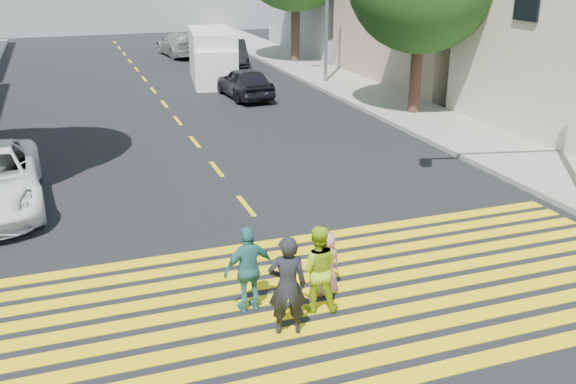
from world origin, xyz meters
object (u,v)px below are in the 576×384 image
pedestrian_woman (317,269)px  dark_car_near (245,83)px  pedestrian_man (287,285)px  pedestrian_child (326,263)px  pedestrian_extra (249,269)px  dark_car_parked (232,53)px  traffic_signal (561,24)px  silver_car (180,44)px  white_van (213,58)px

pedestrian_woman → dark_car_near: (3.61, 17.03, -0.11)m
pedestrian_man → pedestrian_woman: bearing=-130.4°
pedestrian_man → pedestrian_child: 1.45m
pedestrian_man → pedestrian_extra: bearing=-53.3°
dark_car_near → dark_car_parked: bearing=-104.9°
dark_car_parked → traffic_signal: (1.66, -22.53, 3.53)m
pedestrian_woman → dark_car_parked: pedestrian_woman is taller
pedestrian_woman → dark_car_parked: 26.00m
traffic_signal → pedestrian_man: bearing=-143.2°
silver_car → traffic_signal: size_ratio=0.74×
pedestrian_man → traffic_signal: 9.06m
dark_car_near → traffic_signal: bearing=99.9°
silver_car → dark_car_parked: 4.98m
traffic_signal → white_van: bearing=114.5°
pedestrian_woman → pedestrian_extra: size_ratio=1.01×
pedestrian_woman → traffic_signal: (6.97, 2.93, 3.45)m
pedestrian_extra → silver_car: pedestrian_extra is taller
pedestrian_woman → silver_car: size_ratio=0.32×
pedestrian_extra → dark_car_near: (4.68, 16.66, -0.10)m
pedestrian_woman → dark_car_parked: bearing=-83.7°
pedestrian_extra → traffic_signal: 9.12m
pedestrian_woman → pedestrian_child: 0.61m
pedestrian_man → silver_car: bearing=-83.4°
pedestrian_woman → dark_car_near: size_ratio=0.40×
pedestrian_woman → white_van: white_van is taller
dark_car_parked → white_van: 4.93m
pedestrian_woman → pedestrian_extra: (-1.07, 0.37, -0.01)m
dark_car_parked → silver_car: bearing=123.4°
pedestrian_child → pedestrian_extra: pedestrian_extra is taller
pedestrian_child → dark_car_parked: bearing=-112.9°
pedestrian_extra → pedestrian_woman: bearing=153.5°
pedestrian_child → silver_car: silver_car is taller
pedestrian_man → white_van: white_van is taller
pedestrian_man → pedestrian_extra: (-0.37, 0.87, -0.08)m
pedestrian_extra → pedestrian_child: bearing=176.1°
dark_car_near → white_van: size_ratio=0.72×
pedestrian_man → white_van: 21.87m
pedestrian_man → pedestrian_woman: (0.70, 0.50, -0.07)m
dark_car_parked → pedestrian_child: bearing=-91.4°
pedestrian_child → white_van: (2.85, 20.56, 0.55)m
dark_car_near → silver_car: silver_car is taller
white_van → pedestrian_extra: bearing=-93.4°
pedestrian_extra → dark_car_near: 17.30m
pedestrian_extra → dark_car_parked: size_ratio=0.36×
white_van → traffic_signal: traffic_signal is taller
pedestrian_man → dark_car_near: bearing=-89.8°
pedestrian_child → pedestrian_extra: bearing=-8.3°
pedestrian_child → pedestrian_extra: size_ratio=0.78×
white_van → traffic_signal: size_ratio=0.82×
pedestrian_extra → white_van: 21.09m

